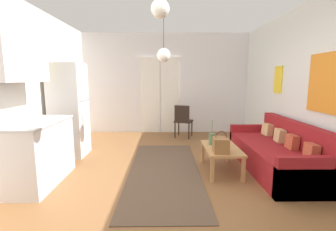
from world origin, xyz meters
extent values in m
cube|color=brown|center=(0.00, 0.00, -0.05)|extent=(5.11, 7.45, 0.10)
cube|color=silver|center=(0.00, 3.47, 1.36)|extent=(4.71, 0.10, 2.73)
cube|color=white|center=(-0.41, 3.41, 1.02)|extent=(0.50, 0.02, 2.03)
cube|color=white|center=(0.11, 3.41, 1.02)|extent=(0.50, 0.02, 2.03)
cube|color=white|center=(-0.15, 3.41, 2.06)|extent=(1.11, 0.03, 0.06)
cube|color=orange|center=(2.24, 0.18, 1.44)|extent=(0.02, 0.71, 0.85)
cube|color=yellow|center=(2.24, 1.57, 1.48)|extent=(0.02, 0.30, 0.53)
cube|color=yellow|center=(-2.24, 1.08, 1.70)|extent=(0.02, 0.32, 0.40)
cube|color=brown|center=(-0.04, 0.52, 0.01)|extent=(1.13, 2.95, 0.01)
cube|color=maroon|center=(1.76, 0.58, 0.21)|extent=(0.85, 2.11, 0.42)
cube|color=maroon|center=(2.11, 0.58, 0.41)|extent=(0.15, 2.11, 0.81)
cube|color=maroon|center=(1.76, -0.42, 0.28)|extent=(0.85, 0.11, 0.56)
cube|color=maroon|center=(1.76, 1.58, 0.28)|extent=(0.85, 0.11, 0.56)
cube|color=#B74C33|center=(1.96, -0.11, 0.53)|extent=(0.14, 0.22, 0.22)
cube|color=#B74C33|center=(1.96, 0.38, 0.53)|extent=(0.14, 0.22, 0.23)
cube|color=tan|center=(1.96, 0.78, 0.53)|extent=(0.15, 0.23, 0.23)
cube|color=tan|center=(1.96, 1.28, 0.53)|extent=(0.16, 0.24, 0.23)
cube|color=#B27F4C|center=(0.89, 0.52, 0.39)|extent=(0.54, 0.91, 0.04)
cube|color=#B27F4C|center=(0.66, 0.10, 0.19)|extent=(0.05, 0.05, 0.37)
cube|color=#B27F4C|center=(1.12, 0.10, 0.19)|extent=(0.05, 0.05, 0.37)
cube|color=#B27F4C|center=(0.66, 0.93, 0.19)|extent=(0.05, 0.05, 0.37)
cube|color=#B27F4C|center=(1.12, 0.93, 0.19)|extent=(0.05, 0.05, 0.37)
cylinder|color=#47704C|center=(0.76, 0.67, 0.50)|extent=(0.10, 0.10, 0.19)
cylinder|color=#477F42|center=(0.76, 0.67, 0.71)|extent=(0.01, 0.01, 0.22)
cube|color=brown|center=(0.81, 0.25, 0.52)|extent=(0.24, 0.28, 0.22)
torus|color=#512319|center=(0.81, 0.25, 0.65)|extent=(0.17, 0.01, 0.17)
cube|color=white|center=(-1.89, 1.42, 0.90)|extent=(0.59, 0.62, 1.80)
cube|color=#4C4C51|center=(-1.59, 1.42, 1.08)|extent=(0.01, 0.59, 0.01)
cylinder|color=#B7BABF|center=(-1.57, 1.25, 1.30)|extent=(0.02, 0.02, 0.25)
cylinder|color=#B7BABF|center=(-1.57, 1.25, 0.76)|extent=(0.02, 0.02, 0.40)
cube|color=silver|center=(-1.87, 0.13, 0.44)|extent=(0.61, 1.18, 0.88)
cube|color=#B7BABF|center=(-1.87, 0.13, 0.89)|extent=(0.64, 1.21, 0.03)
cube|color=#999BA0|center=(-1.87, 0.08, 0.85)|extent=(0.36, 0.40, 0.10)
cylinder|color=#B7BABF|center=(-2.11, 0.08, 1.01)|extent=(0.02, 0.02, 0.20)
cube|color=silver|center=(-2.01, 0.13, 1.79)|extent=(0.32, 1.06, 0.66)
cylinder|color=black|center=(0.69, 2.91, 0.21)|extent=(0.03, 0.03, 0.41)
cylinder|color=black|center=(0.35, 3.03, 0.21)|extent=(0.03, 0.03, 0.41)
cylinder|color=black|center=(0.57, 2.59, 0.21)|extent=(0.03, 0.03, 0.41)
cylinder|color=black|center=(0.24, 2.71, 0.21)|extent=(0.03, 0.03, 0.41)
cube|color=black|center=(0.46, 2.81, 0.42)|extent=(0.53, 0.52, 0.04)
cube|color=black|center=(0.40, 2.64, 0.64)|extent=(0.37, 0.15, 0.41)
sphere|color=white|center=(-0.08, -0.40, 2.27)|extent=(0.21, 0.21, 0.21)
cylinder|color=black|center=(-0.04, 1.21, 2.39)|extent=(0.01, 0.01, 0.68)
sphere|color=white|center=(-0.04, 1.21, 1.92)|extent=(0.24, 0.24, 0.24)
camera|label=1|loc=(-0.03, -3.18, 1.51)|focal=25.37mm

